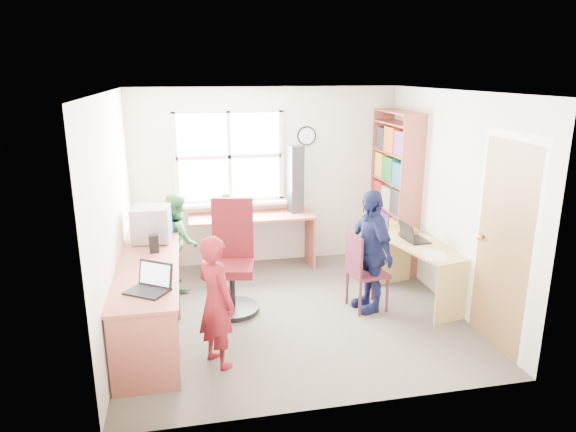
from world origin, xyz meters
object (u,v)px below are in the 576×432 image
Objects in this scene: wooden_chair at (362,269)px; laptop_right at (412,237)px; right_desk at (423,260)px; person_green at (178,241)px; bookshelf at (394,194)px; swivel_chair at (232,263)px; person_red at (216,302)px; potted_plant at (224,205)px; cd_tower at (296,179)px; laptop_left at (151,284)px; person_navy at (370,251)px; l_desk at (170,295)px; crt_monitor at (151,224)px.

wooden_chair is 2.62× the size of laptop_right.
person_green reaches higher than right_desk.
person_green is (-2.68, 0.83, -0.14)m from laptop_right.
bookshelf is 2.51m from swivel_chair.
swivel_chair is at bearing 160.34° from wooden_chair.
bookshelf is 2.90m from person_green.
right_desk is at bearing -100.93° from person_red.
potted_plant is (-2.15, 1.44, 0.41)m from right_desk.
bookshelf reaches higher than potted_plant.
swivel_chair reaches higher than potted_plant.
cd_tower reaches higher than laptop_right.
laptop_left is 1.43× the size of potted_plant.
person_navy is (0.08, -0.00, 0.20)m from wooden_chair.
bookshelf reaches higher than laptop_right.
swivel_chair is 2.10m from laptop_right.
l_desk is at bearing -153.57° from bookshelf.
wooden_chair is 2.87× the size of potted_plant.
swivel_chair reaches higher than laptop_right.
cd_tower is (-1.18, 1.46, 0.71)m from right_desk.
bookshelf is 6.74× the size of potted_plant.
swivel_chair is 1.35m from laptop_left.
laptop_right is 1.09× the size of potted_plant.
swivel_chair reaches higher than crt_monitor.
l_desk is at bearing -93.84° from person_navy.
laptop_right is 2.81m from person_green.
bookshelf is at bearing -25.29° from cd_tower.
bookshelf is at bearing 33.46° from swivel_chair.
potted_plant reaches higher than l_desk.
bookshelf is 1.78× the size of person_green.
laptop_left is (-2.98, -0.82, 0.31)m from right_desk.
wooden_chair is at bearing -47.37° from potted_plant.
potted_plant is at bearing 100.55° from swivel_chair.
crt_monitor is at bearing -134.47° from potted_plant.
crt_monitor is 0.35× the size of person_red.
wooden_chair is (-0.76, -0.07, -0.01)m from right_desk.
crt_monitor is at bearing 170.85° from swivel_chair.
person_green is (-0.59, 0.76, 0.05)m from swivel_chair.
wooden_chair is 0.22m from person_navy.
l_desk is 2.15× the size of person_navy.
laptop_left is at bearing 161.43° from person_green.
person_green is 0.86× the size of person_navy.
person_red is 1.04× the size of person_green.
potted_plant is 0.23× the size of person_navy.
person_red is (-2.35, -1.05, -0.12)m from laptop_right.
person_green is (-0.34, 1.88, -0.02)m from person_red.
laptop_left is 0.50× the size of cd_tower.
potted_plant is (0.69, 1.74, 0.45)m from l_desk.
bookshelf is at bearing -81.99° from person_red.
swivel_chair is at bearing -111.62° from person_navy.
bookshelf is at bearing 47.61° from wooden_chair.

